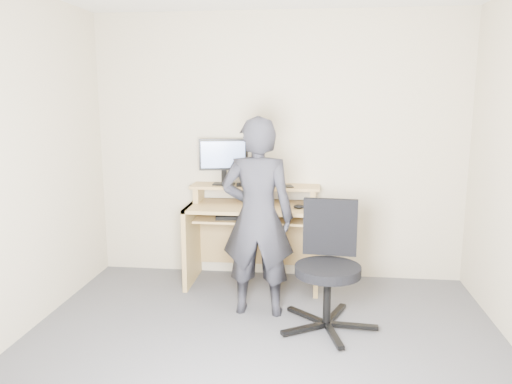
% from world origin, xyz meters
% --- Properties ---
extents(ground, '(3.50, 3.50, 0.00)m').
position_xyz_m(ground, '(0.00, 0.00, 0.00)').
color(ground, '#525257').
rests_on(ground, ground).
extents(back_wall, '(3.50, 0.02, 2.50)m').
position_xyz_m(back_wall, '(0.00, 1.75, 1.25)').
color(back_wall, beige).
rests_on(back_wall, ground).
extents(desk, '(1.20, 0.60, 0.91)m').
position_xyz_m(desk, '(-0.20, 1.53, 0.55)').
color(desk, tan).
rests_on(desk, ground).
extents(monitor, '(0.45, 0.13, 0.43)m').
position_xyz_m(monitor, '(-0.50, 1.59, 1.17)').
color(monitor, black).
rests_on(monitor, desk).
extents(external_drive, '(0.11, 0.15, 0.20)m').
position_xyz_m(external_drive, '(-0.27, 1.61, 1.01)').
color(external_drive, black).
rests_on(external_drive, desk).
extents(travel_mug, '(0.11, 0.11, 0.19)m').
position_xyz_m(travel_mug, '(-0.07, 1.58, 1.00)').
color(travel_mug, silver).
rests_on(travel_mug, desk).
extents(smartphone, '(0.10, 0.14, 0.01)m').
position_xyz_m(smartphone, '(0.12, 1.56, 0.92)').
color(smartphone, black).
rests_on(smartphone, desk).
extents(charger, '(0.05, 0.04, 0.03)m').
position_xyz_m(charger, '(-0.34, 1.51, 0.93)').
color(charger, black).
rests_on(charger, desk).
extents(headphones, '(0.18, 0.17, 0.06)m').
position_xyz_m(headphones, '(-0.26, 1.66, 0.92)').
color(headphones, silver).
rests_on(headphones, desk).
extents(keyboard, '(0.48, 0.25, 0.03)m').
position_xyz_m(keyboard, '(-0.30, 1.36, 0.67)').
color(keyboard, black).
rests_on(keyboard, desk).
extents(mouse, '(0.11, 0.09, 0.04)m').
position_xyz_m(mouse, '(0.22, 1.35, 0.77)').
color(mouse, black).
rests_on(mouse, desk).
extents(office_chair, '(0.72, 0.74, 0.93)m').
position_xyz_m(office_chair, '(0.47, 0.66, 0.51)').
color(office_chair, black).
rests_on(office_chair, ground).
extents(person, '(0.58, 0.39, 1.58)m').
position_xyz_m(person, '(-0.09, 0.83, 0.79)').
color(person, black).
rests_on(person, ground).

